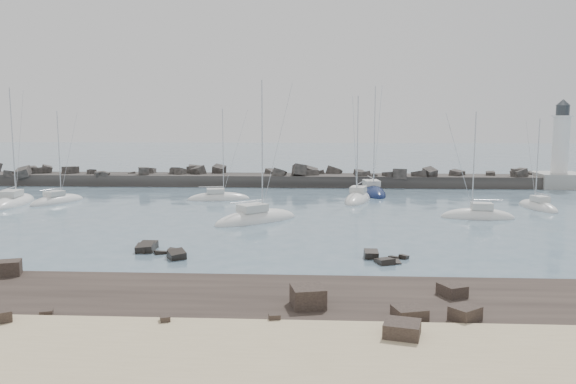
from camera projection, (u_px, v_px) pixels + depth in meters
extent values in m
plane|color=slate|center=(228.00, 232.00, 54.35)|extent=(400.00, 400.00, 0.00)
cube|color=black|center=(168.00, 307.00, 32.57)|extent=(140.00, 12.00, 0.70)
cube|color=black|center=(308.00, 297.00, 31.62)|extent=(2.16, 2.19, 1.13)
cube|color=black|center=(452.00, 290.00, 33.55)|extent=(1.77, 1.88, 0.70)
cube|color=black|center=(275.00, 318.00, 29.28)|extent=(0.68, 0.59, 0.41)
cube|color=black|center=(409.00, 313.00, 29.76)|extent=(1.94, 1.82, 0.60)
cube|color=black|center=(465.00, 313.00, 29.46)|extent=(1.87, 1.83, 0.74)
cube|color=black|center=(8.00, 268.00, 37.92)|extent=(1.93, 1.74, 0.99)
cube|color=black|center=(1.00, 317.00, 28.89)|extent=(1.35, 1.33, 0.72)
cube|color=black|center=(165.00, 320.00, 28.99)|extent=(0.66, 0.70, 0.42)
cube|color=black|center=(46.00, 313.00, 30.27)|extent=(0.79, 0.71, 0.27)
cube|color=black|center=(402.00, 330.00, 26.98)|extent=(2.04, 1.97, 0.84)
cube|color=black|center=(144.00, 251.00, 45.71)|extent=(0.71, 0.78, 0.62)
cube|color=black|center=(177.00, 258.00, 43.82)|extent=(1.70, 1.87, 1.43)
cube|color=black|center=(145.00, 250.00, 46.09)|extent=(1.54, 1.57, 1.25)
cube|color=black|center=(148.00, 247.00, 47.14)|extent=(1.37, 1.43, 0.86)
cube|color=black|center=(172.00, 253.00, 44.70)|extent=(0.76, 0.80, 0.82)
cube|color=black|center=(161.00, 254.00, 45.59)|extent=(1.34, 1.36, 0.80)
cube|color=black|center=(394.00, 264.00, 42.51)|extent=(1.01, 1.03, 0.67)
cube|color=black|center=(394.00, 259.00, 43.84)|extent=(1.10, 1.16, 0.64)
cube|color=black|center=(371.00, 255.00, 43.95)|extent=(1.13, 1.15, 0.93)
cube|color=black|center=(404.00, 259.00, 43.89)|extent=(0.95, 0.89, 0.71)
cube|color=black|center=(385.00, 263.00, 42.47)|extent=(1.62, 1.77, 0.83)
cube|color=#2C2927|center=(219.00, 184.00, 92.34)|extent=(115.00, 6.00, 3.20)
cube|color=#2C2927|center=(175.00, 172.00, 93.10)|extent=(2.20, 2.59, 1.71)
cube|color=#2C2927|center=(456.00, 175.00, 90.19)|extent=(2.81, 2.92, 1.69)
cube|color=#2C2927|center=(180.00, 174.00, 92.06)|extent=(2.07, 2.18, 2.08)
cube|color=#2C2927|center=(299.00, 171.00, 89.95)|extent=(2.58, 2.81, 2.54)
cube|color=#2C2927|center=(517.00, 174.00, 88.52)|extent=(1.69, 1.44, 1.66)
cube|color=#2C2927|center=(34.00, 174.00, 93.45)|extent=(1.74, 1.88, 1.17)
cube|color=#2C2927|center=(99.00, 174.00, 90.61)|extent=(1.48, 1.53, 0.95)
cube|color=#2C2927|center=(23.00, 172.00, 91.27)|extent=(2.66, 2.92, 2.21)
cube|color=#2C2927|center=(321.00, 173.00, 93.24)|extent=(1.36, 1.38, 1.46)
cube|color=#2C2927|center=(98.00, 174.00, 91.60)|extent=(1.32, 1.52, 0.86)
cube|color=#2C2927|center=(18.00, 174.00, 93.33)|extent=(1.30, 1.26, 1.05)
cube|color=#2C2927|center=(151.00, 172.00, 94.02)|extent=(1.67, 1.63, 1.65)
cube|color=#2C2927|center=(219.00, 170.00, 94.13)|extent=(2.45, 2.48, 2.30)
cube|color=#2C2927|center=(198.00, 172.00, 92.68)|extent=(2.87, 2.61, 2.37)
cube|color=#2C2927|center=(461.00, 174.00, 91.27)|extent=(1.31, 1.37, 1.03)
cube|color=#2C2927|center=(490.00, 174.00, 90.13)|extent=(1.56, 1.45, 1.09)
cube|color=#2C2927|center=(311.00, 175.00, 90.75)|extent=(2.83, 2.73, 1.76)
cube|color=#2C2927|center=(194.00, 170.00, 94.01)|extent=(2.80, 2.73, 1.50)
cube|color=#2C2927|center=(400.00, 175.00, 88.55)|extent=(2.30, 2.32, 2.04)
cube|color=#2C2927|center=(194.00, 170.00, 94.82)|extent=(2.44, 2.46, 1.90)
cube|color=#2C2927|center=(45.00, 171.00, 95.68)|extent=(2.01, 1.79, 1.50)
cube|color=#2C2927|center=(195.00, 173.00, 93.72)|extent=(1.88, 1.80, 1.10)
cube|color=#2C2927|center=(272.00, 173.00, 93.48)|extent=(2.59, 2.52, 1.70)
cube|color=#2C2927|center=(105.00, 174.00, 90.56)|extent=(1.39, 1.09, 1.07)
cube|color=#2C2927|center=(531.00, 175.00, 91.88)|extent=(1.67, 1.88, 1.35)
cube|color=#2C2927|center=(420.00, 176.00, 89.19)|extent=(3.15, 2.93, 2.11)
cube|color=#2C2927|center=(47.00, 170.00, 94.37)|extent=(2.44, 2.25, 1.94)
cube|color=#2C2927|center=(430.00, 175.00, 89.00)|extent=(2.37, 2.94, 2.69)
cube|color=#2C2927|center=(132.00, 175.00, 93.73)|extent=(1.55, 1.36, 1.10)
cube|color=#2C2927|center=(38.00, 171.00, 93.97)|extent=(2.20, 2.41, 1.56)
cube|color=#2C2927|center=(519.00, 174.00, 88.28)|extent=(2.82, 2.50, 1.81)
cube|color=#2C2927|center=(360.00, 174.00, 91.91)|extent=(2.14, 2.29, 1.54)
cube|color=#2C2927|center=(144.00, 171.00, 91.16)|extent=(2.13, 2.15, 1.39)
cube|color=#2C2927|center=(92.00, 174.00, 92.63)|extent=(1.70, 1.87, 1.59)
cube|color=#2C2927|center=(100.00, 175.00, 93.73)|extent=(1.31, 1.28, 0.87)
cube|color=#2C2927|center=(71.00, 171.00, 93.64)|extent=(2.82, 2.87, 1.71)
cube|color=#2C2927|center=(374.00, 177.00, 89.22)|extent=(1.22, 1.18, 1.25)
cube|color=#2C2927|center=(363.00, 176.00, 89.60)|extent=(2.70, 2.52, 1.82)
cube|color=#2C2927|center=(152.00, 171.00, 95.10)|extent=(1.20, 1.49, 1.15)
cube|color=#2C2927|center=(31.00, 170.00, 95.70)|extent=(2.30, 2.33, 1.55)
cube|color=#2C2927|center=(334.00, 172.00, 93.65)|extent=(2.96, 2.58, 2.35)
cube|color=#2C2927|center=(279.00, 174.00, 90.07)|extent=(2.50, 2.39, 2.38)
cube|color=#2C2927|center=(310.00, 172.00, 91.44)|extent=(2.62, 2.19, 2.30)
cube|color=#2C2927|center=(9.00, 174.00, 91.56)|extent=(1.74, 1.78, 1.49)
cube|color=#2C2927|center=(390.00, 176.00, 89.13)|extent=(2.67, 2.82, 1.56)
cube|color=#9B9B96|center=(558.00, 182.00, 89.39)|extent=(7.00, 7.00, 3.00)
cylinder|color=white|center=(561.00, 145.00, 88.61)|extent=(2.50, 2.50, 9.00)
cylinder|color=white|center=(562.00, 116.00, 88.03)|extent=(3.20, 3.20, 0.25)
cylinder|color=#2F3438|center=(563.00, 111.00, 87.92)|extent=(2.00, 2.00, 1.60)
cone|color=#2F3438|center=(563.00, 102.00, 87.75)|extent=(2.20, 2.20, 1.00)
ellipsoid|color=white|center=(14.00, 204.00, 71.65)|extent=(3.96, 10.33, 2.47)
cube|color=silver|center=(11.00, 193.00, 70.96)|extent=(2.26, 2.99, 0.76)
cylinder|color=silver|center=(13.00, 142.00, 71.42)|extent=(0.13, 0.13, 13.64)
cylinder|color=silver|center=(8.00, 189.00, 70.17)|extent=(0.44, 4.04, 0.11)
ellipsoid|color=white|center=(57.00, 202.00, 73.14)|extent=(5.78, 8.37, 2.04)
cube|color=silver|center=(54.00, 193.00, 72.63)|extent=(2.45, 2.75, 0.65)
cylinder|color=silver|center=(59.00, 153.00, 72.88)|extent=(0.11, 0.11, 10.92)
cylinder|color=silver|center=(50.00, 189.00, 72.06)|extent=(1.49, 2.95, 0.09)
ellipsoid|color=white|center=(219.00, 199.00, 75.73)|extent=(8.70, 4.24, 2.02)
cube|color=silver|center=(216.00, 191.00, 75.51)|extent=(2.63, 2.12, 0.61)
cylinder|color=silver|center=(223.00, 151.00, 74.98)|extent=(0.10, 0.10, 11.27)
cylinder|color=silver|center=(211.00, 187.00, 75.35)|extent=(3.28, 0.77, 0.09)
ellipsoid|color=white|center=(358.00, 200.00, 74.61)|extent=(5.18, 9.83, 2.44)
cube|color=silver|center=(358.00, 189.00, 74.87)|extent=(2.49, 3.02, 0.79)
cylinder|color=silver|center=(357.00, 145.00, 72.94)|extent=(0.14, 0.14, 12.68)
cylinder|color=silver|center=(359.00, 183.00, 75.40)|extent=(1.05, 3.67, 0.11)
ellipsoid|color=white|center=(256.00, 221.00, 59.76)|extent=(9.76, 9.07, 2.52)
cube|color=silver|center=(252.00, 208.00, 59.26)|extent=(3.50, 3.42, 0.78)
cylinder|color=silver|center=(262.00, 146.00, 59.23)|extent=(0.13, 0.13, 13.76)
cylinder|color=silver|center=(247.00, 202.00, 58.73)|extent=(3.15, 2.76, 0.11)
ellipsoid|color=#0F1B42|center=(372.00, 194.00, 81.49)|extent=(4.46, 10.87, 2.60)
cube|color=silver|center=(371.00, 183.00, 81.81)|extent=(2.45, 3.18, 0.80)
cylinder|color=silver|center=(374.00, 137.00, 79.58)|extent=(0.14, 0.14, 14.26)
cylinder|color=silver|center=(370.00, 177.00, 82.45)|extent=(0.60, 4.21, 0.11)
ellipsoid|color=white|center=(477.00, 218.00, 61.70)|extent=(8.08, 3.17, 2.18)
cube|color=silver|center=(482.00, 206.00, 61.47)|extent=(2.35, 1.79, 0.74)
cylinder|color=silver|center=(474.00, 161.00, 60.98)|extent=(0.13, 0.13, 10.65)
cylinder|color=silver|center=(487.00, 200.00, 61.30)|extent=(3.15, 0.40, 0.11)
ellipsoid|color=white|center=(538.00, 208.00, 68.26)|extent=(3.78, 7.69, 2.02)
cube|color=silver|center=(540.00, 199.00, 67.74)|extent=(1.88, 2.33, 0.69)
cylinder|color=silver|center=(538.00, 160.00, 68.07)|extent=(0.12, 0.12, 9.96)
cylinder|color=silver|center=(543.00, 194.00, 67.15)|extent=(0.71, 2.91, 0.10)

